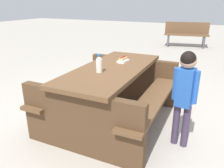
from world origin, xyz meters
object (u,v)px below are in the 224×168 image
object	(u,v)px
picnic_table	(112,90)
park_bench_near	(186,34)
hotdog_tray	(123,60)
soda_bottle	(99,64)
child_in_coat	(185,88)

from	to	relation	value
picnic_table	park_bench_near	bearing A→B (deg)	-0.26
hotdog_tray	park_bench_near	world-z (taller)	park_bench_near
soda_bottle	park_bench_near	bearing A→B (deg)	-0.66
child_in_coat	park_bench_near	world-z (taller)	child_in_coat
picnic_table	park_bench_near	distance (m)	5.95
picnic_table	child_in_coat	bearing A→B (deg)	-100.60
hotdog_tray	park_bench_near	xyz separation A→B (m)	(5.64, -0.00, -0.33)
soda_bottle	park_bench_near	size ratio (longest dim) A/B	0.14
child_in_coat	park_bench_near	size ratio (longest dim) A/B	0.70
soda_bottle	child_in_coat	xyz separation A→B (m)	(0.08, -0.98, -0.16)
child_in_coat	park_bench_near	distance (m)	6.19
child_in_coat	picnic_table	bearing A→B (deg)	79.40
hotdog_tray	park_bench_near	bearing A→B (deg)	-0.03
soda_bottle	child_in_coat	distance (m)	0.99
picnic_table	park_bench_near	world-z (taller)	park_bench_near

